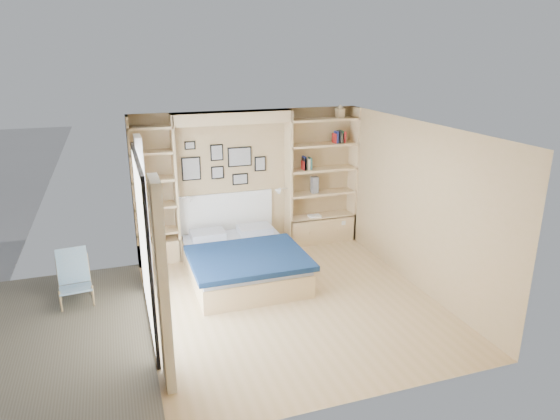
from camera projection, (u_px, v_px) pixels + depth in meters
name	position (u px, v px, depth m)	size (l,w,h in m)	color
ground	(291.00, 301.00, 7.22)	(4.50, 4.50, 0.00)	tan
room_shell	(237.00, 204.00, 8.14)	(4.50, 4.50, 4.50)	tan
bed	(242.00, 261.00, 7.91)	(1.74, 2.31, 1.07)	beige
photo_gallery	(223.00, 163.00, 8.59)	(1.48, 0.02, 0.82)	black
reading_lamps	(235.00, 194.00, 8.59)	(1.92, 0.12, 0.15)	silver
shelf_decor	(311.00, 154.00, 8.91)	(3.46, 0.23, 2.03)	#A51E1E
deck	(15.00, 346.00, 6.12)	(3.20, 4.00, 0.05)	#6A604E
deck_chair	(74.00, 278.00, 7.14)	(0.52, 0.79, 0.75)	tan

